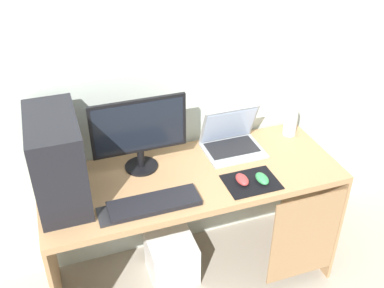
{
  "coord_description": "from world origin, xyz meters",
  "views": [
    {
      "loc": [
        -0.6,
        -1.71,
        2.08
      ],
      "look_at": [
        0.0,
        0.0,
        0.91
      ],
      "focal_mm": 42.03,
      "sensor_mm": 36.0,
      "label": 1
    }
  ],
  "objects_px": {
    "speaker": "(291,120)",
    "laptop": "(232,141)",
    "mouse_left": "(242,179)",
    "cell_phone": "(106,216)",
    "pc_tower": "(57,160)",
    "monitor": "(139,132)",
    "subwoofer": "(172,258)",
    "keyboard": "(154,203)",
    "mouse_right": "(262,179)"
  },
  "relations": [
    {
      "from": "mouse_right",
      "to": "cell_phone",
      "type": "distance_m",
      "value": 0.77
    },
    {
      "from": "speaker",
      "to": "cell_phone",
      "type": "bearing_deg",
      "value": -162.31
    },
    {
      "from": "pc_tower",
      "to": "cell_phone",
      "type": "height_order",
      "value": "pc_tower"
    },
    {
      "from": "monitor",
      "to": "mouse_left",
      "type": "xyz_separation_m",
      "value": [
        0.43,
        -0.28,
        -0.19
      ]
    },
    {
      "from": "speaker",
      "to": "subwoofer",
      "type": "height_order",
      "value": "speaker"
    },
    {
      "from": "pc_tower",
      "to": "speaker",
      "type": "relative_size",
      "value": 2.33
    },
    {
      "from": "laptop",
      "to": "cell_phone",
      "type": "relative_size",
      "value": 2.38
    },
    {
      "from": "laptop",
      "to": "subwoofer",
      "type": "xyz_separation_m",
      "value": [
        -0.39,
        -0.11,
        -0.65
      ]
    },
    {
      "from": "pc_tower",
      "to": "keyboard",
      "type": "height_order",
      "value": "pc_tower"
    },
    {
      "from": "monitor",
      "to": "subwoofer",
      "type": "xyz_separation_m",
      "value": [
        0.11,
        -0.09,
        -0.82
      ]
    },
    {
      "from": "monitor",
      "to": "subwoofer",
      "type": "height_order",
      "value": "monitor"
    },
    {
      "from": "mouse_left",
      "to": "keyboard",
      "type": "bearing_deg",
      "value": -177.44
    },
    {
      "from": "speaker",
      "to": "cell_phone",
      "type": "relative_size",
      "value": 1.45
    },
    {
      "from": "monitor",
      "to": "keyboard",
      "type": "relative_size",
      "value": 1.12
    },
    {
      "from": "monitor",
      "to": "subwoofer",
      "type": "relative_size",
      "value": 1.81
    },
    {
      "from": "mouse_left",
      "to": "cell_phone",
      "type": "bearing_deg",
      "value": -177.8
    },
    {
      "from": "monitor",
      "to": "cell_phone",
      "type": "height_order",
      "value": "monitor"
    },
    {
      "from": "pc_tower",
      "to": "mouse_right",
      "type": "relative_size",
      "value": 4.57
    },
    {
      "from": "subwoofer",
      "to": "speaker",
      "type": "bearing_deg",
      "value": 10.54
    },
    {
      "from": "mouse_right",
      "to": "subwoofer",
      "type": "height_order",
      "value": "mouse_right"
    },
    {
      "from": "mouse_left",
      "to": "mouse_right",
      "type": "xyz_separation_m",
      "value": [
        0.09,
        -0.03,
        0.0
      ]
    },
    {
      "from": "keyboard",
      "to": "subwoofer",
      "type": "height_order",
      "value": "keyboard"
    },
    {
      "from": "cell_phone",
      "to": "subwoofer",
      "type": "xyz_separation_m",
      "value": [
        0.35,
        0.21,
        -0.61
      ]
    },
    {
      "from": "pc_tower",
      "to": "monitor",
      "type": "bearing_deg",
      "value": 14.58
    },
    {
      "from": "cell_phone",
      "to": "mouse_right",
      "type": "bearing_deg",
      "value": 0.06
    },
    {
      "from": "pc_tower",
      "to": "speaker",
      "type": "height_order",
      "value": "pc_tower"
    },
    {
      "from": "mouse_right",
      "to": "cell_phone",
      "type": "bearing_deg",
      "value": -179.94
    },
    {
      "from": "mouse_left",
      "to": "subwoofer",
      "type": "height_order",
      "value": "mouse_left"
    },
    {
      "from": "subwoofer",
      "to": "pc_tower",
      "type": "bearing_deg",
      "value": -178.91
    },
    {
      "from": "monitor",
      "to": "pc_tower",
      "type": "bearing_deg",
      "value": -165.42
    },
    {
      "from": "speaker",
      "to": "monitor",
      "type": "bearing_deg",
      "value": -176.84
    },
    {
      "from": "speaker",
      "to": "laptop",
      "type": "bearing_deg",
      "value": -175.19
    },
    {
      "from": "pc_tower",
      "to": "monitor",
      "type": "distance_m",
      "value": 0.41
    },
    {
      "from": "mouse_right",
      "to": "mouse_left",
      "type": "bearing_deg",
      "value": 165.26
    },
    {
      "from": "pc_tower",
      "to": "monitor",
      "type": "height_order",
      "value": "pc_tower"
    },
    {
      "from": "pc_tower",
      "to": "subwoofer",
      "type": "bearing_deg",
      "value": 1.09
    },
    {
      "from": "cell_phone",
      "to": "keyboard",
      "type": "bearing_deg",
      "value": 1.48
    },
    {
      "from": "pc_tower",
      "to": "laptop",
      "type": "xyz_separation_m",
      "value": [
        0.9,
        0.12,
        -0.16
      ]
    },
    {
      "from": "monitor",
      "to": "keyboard",
      "type": "distance_m",
      "value": 0.36
    },
    {
      "from": "speaker",
      "to": "mouse_left",
      "type": "bearing_deg",
      "value": -143.45
    },
    {
      "from": "keyboard",
      "to": "cell_phone",
      "type": "height_order",
      "value": "keyboard"
    },
    {
      "from": "mouse_right",
      "to": "cell_phone",
      "type": "xyz_separation_m",
      "value": [
        -0.77,
        -0.0,
        -0.02
      ]
    },
    {
      "from": "keyboard",
      "to": "pc_tower",
      "type": "bearing_deg",
      "value": 152.42
    },
    {
      "from": "speaker",
      "to": "subwoofer",
      "type": "relative_size",
      "value": 0.72
    },
    {
      "from": "laptop",
      "to": "keyboard",
      "type": "height_order",
      "value": "laptop"
    },
    {
      "from": "keyboard",
      "to": "cell_phone",
      "type": "bearing_deg",
      "value": -178.52
    },
    {
      "from": "laptop",
      "to": "speaker",
      "type": "distance_m",
      "value": 0.38
    },
    {
      "from": "keyboard",
      "to": "cell_phone",
      "type": "xyz_separation_m",
      "value": [
        -0.22,
        -0.01,
        -0.01
      ]
    },
    {
      "from": "keyboard",
      "to": "laptop",
      "type": "bearing_deg",
      "value": 31.55
    },
    {
      "from": "laptop",
      "to": "cell_phone",
      "type": "height_order",
      "value": "laptop"
    }
  ]
}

